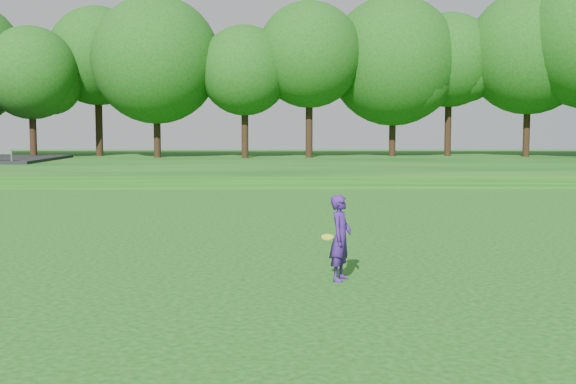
{
  "coord_description": "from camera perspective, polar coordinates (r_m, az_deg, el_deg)",
  "views": [
    {
      "loc": [
        3.27,
        -13.3,
        2.95
      ],
      "look_at": [
        3.23,
        4.13,
        1.3
      ],
      "focal_mm": 45.0,
      "sensor_mm": 36.0,
      "label": 1
    }
  ],
  "objects": [
    {
      "name": "treeline",
      "position": [
        51.66,
        -3.57,
        11.12
      ],
      "size": [
        104.0,
        7.0,
        15.0
      ],
      "primitive_type": null,
      "color": "#114810",
      "rests_on": "berm"
    },
    {
      "name": "woman",
      "position": [
        13.64,
        4.17,
        -3.62
      ],
      "size": [
        0.66,
        0.7,
        1.63
      ],
      "color": "#3D1A77",
      "rests_on": "ground"
    },
    {
      "name": "walking_path",
      "position": [
        33.59,
        -5.46,
        0.38
      ],
      "size": [
        130.0,
        1.6,
        0.04
      ],
      "primitive_type": "cube",
      "color": "gray",
      "rests_on": "ground"
    },
    {
      "name": "berm",
      "position": [
        47.49,
        -3.83,
        2.19
      ],
      "size": [
        130.0,
        30.0,
        0.6
      ],
      "primitive_type": "cube",
      "color": "#0C430F",
      "rests_on": "ground"
    },
    {
      "name": "ground",
      "position": [
        14.01,
        -13.48,
        -6.9
      ],
      "size": [
        140.0,
        140.0,
        0.0
      ],
      "primitive_type": "plane",
      "color": "#0C430F",
      "rests_on": "ground"
    }
  ]
}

